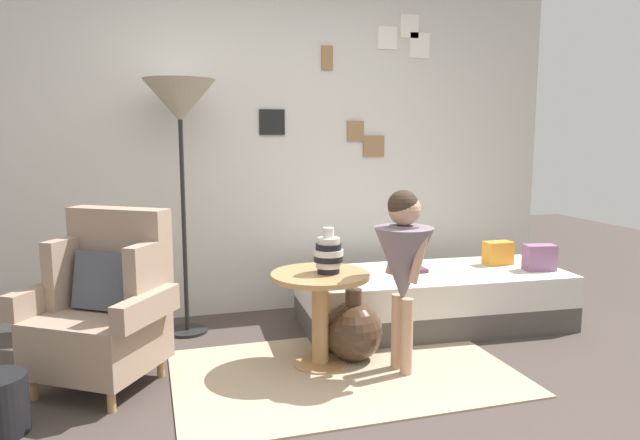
# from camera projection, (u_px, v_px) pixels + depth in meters

# --- Properties ---
(ground_plane) EXTENTS (12.00, 12.00, 0.00)m
(ground_plane) POSITION_uv_depth(u_px,v_px,m) (346.00, 421.00, 2.84)
(ground_plane) COLOR #423833
(gallery_wall) EXTENTS (4.80, 0.12, 2.60)m
(gallery_wall) POSITION_uv_depth(u_px,v_px,m) (265.00, 145.00, 4.49)
(gallery_wall) COLOR beige
(gallery_wall) RESTS_ON ground
(rug) EXTENTS (1.95, 1.25, 0.01)m
(rug) POSITION_uv_depth(u_px,v_px,m) (344.00, 373.00, 3.40)
(rug) COLOR tan
(rug) RESTS_ON ground
(armchair) EXTENTS (0.90, 0.85, 0.97)m
(armchair) POSITION_uv_depth(u_px,v_px,m) (105.00, 307.00, 3.22)
(armchair) COLOR tan
(armchair) RESTS_ON ground
(daybed) EXTENTS (1.95, 0.91, 0.40)m
(daybed) POSITION_uv_depth(u_px,v_px,m) (433.00, 298.00, 4.24)
(daybed) COLOR #4C4742
(daybed) RESTS_ON ground
(pillow_head) EXTENTS (0.24, 0.16, 0.19)m
(pillow_head) POSITION_uv_depth(u_px,v_px,m) (540.00, 258.00, 4.25)
(pillow_head) COLOR gray
(pillow_head) RESTS_ON daybed
(pillow_mid) EXTENTS (0.21, 0.12, 0.17)m
(pillow_mid) POSITION_uv_depth(u_px,v_px,m) (498.00, 253.00, 4.44)
(pillow_mid) COLOR orange
(pillow_mid) RESTS_ON daybed
(side_table) EXTENTS (0.59, 0.59, 0.57)m
(side_table) POSITION_uv_depth(u_px,v_px,m) (320.00, 300.00, 3.46)
(side_table) COLOR tan
(side_table) RESTS_ON ground
(vase_striped) EXTENTS (0.17, 0.17, 0.27)m
(vase_striped) POSITION_uv_depth(u_px,v_px,m) (328.00, 254.00, 3.42)
(vase_striped) COLOR black
(vase_striped) RESTS_ON side_table
(floor_lamp) EXTENTS (0.48, 0.48, 1.74)m
(floor_lamp) POSITION_uv_depth(u_px,v_px,m) (180.00, 109.00, 3.89)
(floor_lamp) COLOR black
(floor_lamp) RESTS_ON ground
(person_child) EXTENTS (0.34, 0.34, 1.07)m
(person_child) POSITION_uv_depth(u_px,v_px,m) (403.00, 258.00, 3.32)
(person_child) COLOR tan
(person_child) RESTS_ON ground
(book_on_daybed) EXTENTS (0.23, 0.17, 0.03)m
(book_on_daybed) POSITION_uv_depth(u_px,v_px,m) (410.00, 270.00, 4.20)
(book_on_daybed) COLOR brown
(book_on_daybed) RESTS_ON daybed
(demijohn_near) EXTENTS (0.36, 0.36, 0.45)m
(demijohn_near) POSITION_uv_depth(u_px,v_px,m) (353.00, 331.00, 3.58)
(demijohn_near) COLOR #473323
(demijohn_near) RESTS_ON ground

